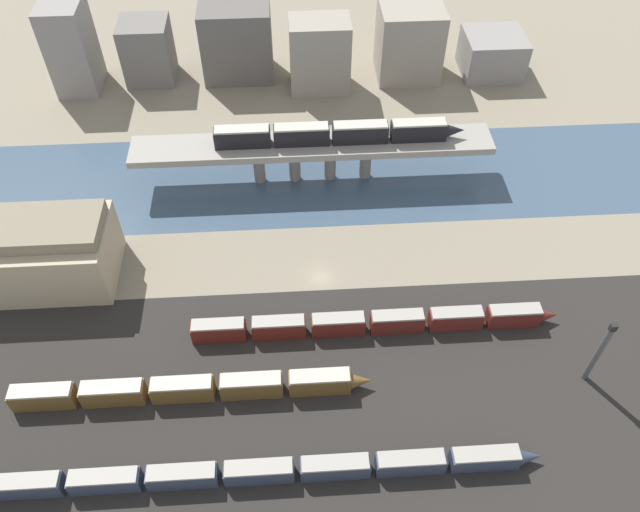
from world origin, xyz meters
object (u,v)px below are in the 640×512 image
at_px(train_on_bridge, 337,133).
at_px(train_yard_far, 373,323).
at_px(train_yard_mid, 190,389).
at_px(train_yard_near, 229,473).
at_px(signal_tower, 598,353).
at_px(warehouse_building, 32,252).

bearing_deg(train_on_bridge, train_yard_far, -85.49).
xyz_separation_m(train_yard_mid, train_yard_far, (30.02, 10.87, -0.07)).
bearing_deg(train_on_bridge, train_yard_mid, -117.84).
height_order(train_on_bridge, train_yard_near, train_on_bridge).
distance_m(train_yard_near, signal_tower, 58.12).
height_order(train_yard_near, warehouse_building, warehouse_building).
distance_m(train_yard_near, train_yard_far, 33.96).
bearing_deg(train_yard_near, warehouse_building, 131.51).
height_order(train_yard_near, train_yard_mid, train_yard_mid).
distance_m(train_yard_far, signal_tower, 35.20).
distance_m(train_yard_near, warehouse_building, 54.03).
bearing_deg(train_yard_far, train_yard_mid, -160.09).
xyz_separation_m(train_yard_near, train_yard_far, (23.39, 24.61, 0.24)).
bearing_deg(signal_tower, train_yard_near, -166.74).
xyz_separation_m(train_yard_near, train_yard_mid, (-6.62, 13.74, 0.31)).
relative_size(train_yard_near, warehouse_building, 3.21).
bearing_deg(train_on_bridge, signal_tower, -54.89).
xyz_separation_m(train_yard_mid, warehouse_building, (-29.05, 26.56, 4.47)).
height_order(warehouse_building, signal_tower, signal_tower).
height_order(train_on_bridge, train_yard_far, train_on_bridge).
relative_size(train_yard_mid, warehouse_building, 2.01).
bearing_deg(warehouse_building, train_yard_far, -14.87).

